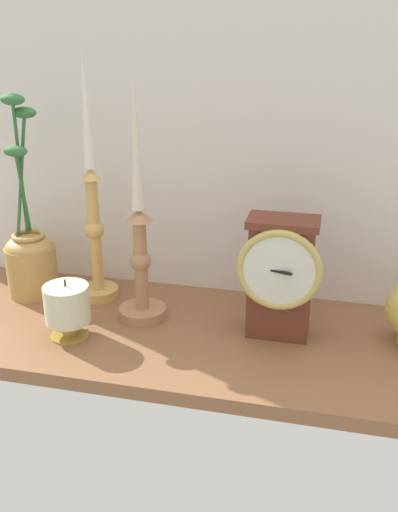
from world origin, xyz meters
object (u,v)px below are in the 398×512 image
at_px(candlestick_tall_center, 94,218).
at_px(pillar_candle_front, 67,308).
at_px(candlestick_tall_left, 140,247).
at_px(brass_vase_jar, 31,255).
at_px(mantel_clock, 280,276).

relative_size(candlestick_tall_center, pillar_candle_front, 4.36).
height_order(candlestick_tall_left, brass_vase_jar, candlestick_tall_left).
relative_size(candlestick_tall_left, pillar_candle_front, 4.03).
distance_m(candlestick_tall_left, pillar_candle_front, 0.16).
height_order(mantel_clock, brass_vase_jar, brass_vase_jar).
bearing_deg(pillar_candle_front, candlestick_tall_center, 93.96).
bearing_deg(brass_vase_jar, mantel_clock, -6.16).
relative_size(mantel_clock, pillar_candle_front, 1.97).
xyz_separation_m(mantel_clock, candlestick_tall_left, (-0.24, 0.01, 0.03)).
bearing_deg(candlestick_tall_center, candlestick_tall_left, -28.43).
distance_m(mantel_clock, candlestick_tall_center, 0.36).
height_order(brass_vase_jar, pillar_candle_front, brass_vase_jar).
height_order(candlestick_tall_left, pillar_candle_front, candlestick_tall_left).
xyz_separation_m(candlestick_tall_left, candlestick_tall_center, (-0.11, 0.06, 0.02)).
bearing_deg(mantel_clock, pillar_candle_front, -165.78).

